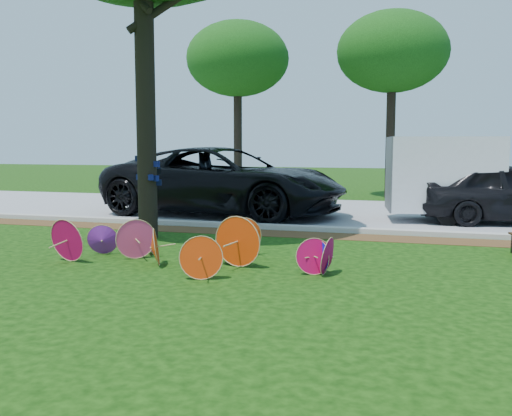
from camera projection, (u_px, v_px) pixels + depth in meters
The scene contains 8 objects.
ground at pixel (194, 273), 9.58m from camera, with size 90.00×90.00×0.00m, color black.
mulch_strip at pixel (265, 233), 13.87m from camera, with size 90.00×1.00×0.01m, color #472D16.
curb at pixel (272, 227), 14.53m from camera, with size 90.00×0.30×0.12m, color #B7B5AD.
street at pixel (305, 211), 18.49m from camera, with size 90.00×8.00×0.01m, color gray.
parasol_pile at pixel (196, 244), 10.21m from camera, with size 5.34×2.40×0.92m.
black_van at pixel (224, 181), 17.38m from camera, with size 3.43×7.44×2.07m, color black.
cargo_trailer at pixel (443, 174), 15.91m from camera, with size 2.94×1.86×2.66m, color silver.
bg_trees at pixel (414, 52), 22.26m from camera, with size 19.80×4.53×7.40m.
Camera 1 is at (3.64, -8.72, 2.14)m, focal length 40.00 mm.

